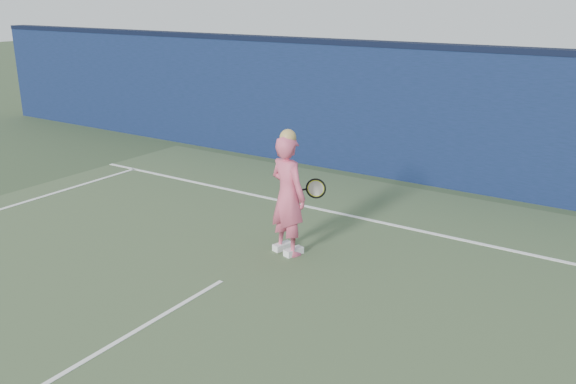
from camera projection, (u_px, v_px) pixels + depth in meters
The scene contains 6 objects.
ground at pixel (165, 315), 6.86m from camera, with size 80.00×80.00×0.00m, color #364A2D.
backstop_wall at pixel (403, 115), 11.63m from camera, with size 24.00×0.40×2.50m, color #0C1A35.
wall_cap at pixel (407, 45), 11.22m from camera, with size 24.00×0.42×0.10m, color black.
player at pixel (288, 195), 8.26m from camera, with size 0.70×0.56×1.76m.
racket at pixel (314, 189), 8.58m from camera, with size 0.55×0.16×0.29m.
court_lines at pixel (143, 327), 6.60m from camera, with size 11.00×12.04×0.01m.
Camera 1 is at (4.53, -4.31, 3.44)m, focal length 38.00 mm.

